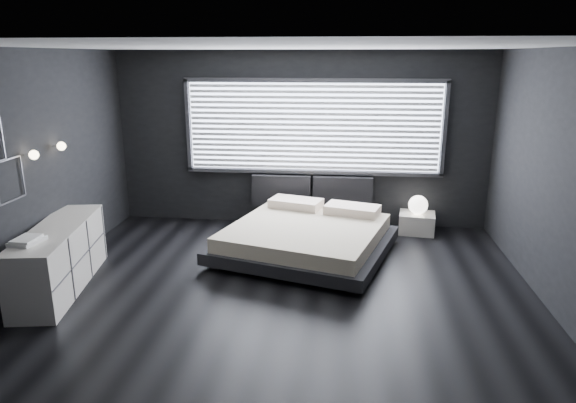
# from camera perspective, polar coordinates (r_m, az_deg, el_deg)

# --- Properties ---
(room) EXTENTS (6.04, 6.00, 2.80)m
(room) POSITION_cam_1_polar(r_m,az_deg,el_deg) (5.65, -0.94, 2.53)
(room) COLOR black
(room) RESTS_ON ground
(window) EXTENTS (4.14, 0.09, 1.52)m
(window) POSITION_cam_1_polar(r_m,az_deg,el_deg) (8.24, 2.81, 8.23)
(window) COLOR white
(window) RESTS_ON ground
(headboard) EXTENTS (1.96, 0.16, 0.52)m
(headboard) POSITION_cam_1_polar(r_m,az_deg,el_deg) (8.39, 2.66, 1.12)
(headboard) COLOR black
(headboard) RESTS_ON ground
(sconce_near) EXTENTS (0.18, 0.11, 0.11)m
(sconce_near) POSITION_cam_1_polar(r_m,az_deg,el_deg) (6.66, -26.42, 4.66)
(sconce_near) COLOR silver
(sconce_near) RESTS_ON ground
(sconce_far) EXTENTS (0.18, 0.11, 0.11)m
(sconce_far) POSITION_cam_1_polar(r_m,az_deg,el_deg) (7.16, -23.89, 5.65)
(sconce_far) COLOR silver
(sconce_far) RESTS_ON ground
(wall_art_lower) EXTENTS (0.01, 0.48, 0.48)m
(wall_art_lower) POSITION_cam_1_polar(r_m,az_deg,el_deg) (6.47, -28.49, 2.10)
(wall_art_lower) COLOR #47474C
(wall_art_lower) RESTS_ON ground
(bed) EXTENTS (2.70, 2.64, 0.57)m
(bed) POSITION_cam_1_polar(r_m,az_deg,el_deg) (7.21, 2.04, -3.91)
(bed) COLOR black
(bed) RESTS_ON ground
(nightstand) EXTENTS (0.60, 0.52, 0.32)m
(nightstand) POSITION_cam_1_polar(r_m,az_deg,el_deg) (8.37, 14.10, -2.32)
(nightstand) COLOR beige
(nightstand) RESTS_ON ground
(orb_lamp) EXTENTS (0.30, 0.30, 0.30)m
(orb_lamp) POSITION_cam_1_polar(r_m,az_deg,el_deg) (8.25, 14.26, -0.37)
(orb_lamp) COLOR white
(orb_lamp) RESTS_ON nightstand
(dresser) EXTENTS (0.85, 1.97, 0.76)m
(dresser) POSITION_cam_1_polar(r_m,az_deg,el_deg) (6.75, -24.02, -5.72)
(dresser) COLOR beige
(dresser) RESTS_ON ground
(book_stack) EXTENTS (0.29, 0.36, 0.07)m
(book_stack) POSITION_cam_1_polar(r_m,az_deg,el_deg) (6.20, -27.03, -3.87)
(book_stack) COLOR white
(book_stack) RESTS_ON dresser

